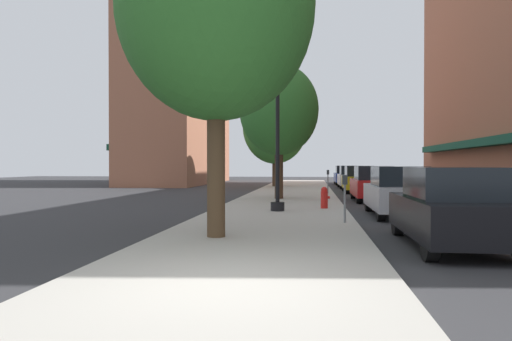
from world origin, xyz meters
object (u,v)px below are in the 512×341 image
at_px(car_blue, 345,175).
at_px(tree_far, 216,8).
at_px(fire_hydrant, 324,197).
at_px(car_yellow, 358,180).
at_px(car_white, 351,177).
at_px(parking_meter_far, 345,193).
at_px(car_red, 373,184).
at_px(lamppost, 278,122).
at_px(tree_mid, 275,127).
at_px(car_silver, 398,192).
at_px(tree_near, 279,110).
at_px(parking_meter_near, 328,178).
at_px(car_black, 451,208).

bearing_deg(car_blue, tree_far, -97.45).
height_order(fire_hydrant, tree_far, tree_far).
relative_size(car_yellow, car_white, 1.00).
bearing_deg(car_blue, parking_meter_far, -92.42).
bearing_deg(car_red, lamppost, -120.28).
relative_size(tree_mid, car_silver, 1.68).
relative_size(tree_near, car_silver, 1.48).
xyz_separation_m(tree_far, car_silver, (4.95, 5.96, -4.36)).
height_order(parking_meter_near, parking_meter_far, same).
bearing_deg(tree_far, lamppost, 81.42).
distance_m(parking_meter_near, car_red, 4.79).
xyz_separation_m(parking_meter_far, tree_near, (-2.46, 9.23, 3.36)).
height_order(parking_meter_far, tree_mid, tree_mid).
bearing_deg(lamppost, car_silver, -2.06).
bearing_deg(car_yellow, parking_meter_near, -128.51).
bearing_deg(car_blue, car_yellow, -88.51).
bearing_deg(fire_hydrant, parking_meter_near, 87.37).
xyz_separation_m(lamppost, tree_mid, (-1.57, 19.09, 1.36)).
relative_size(parking_meter_near, car_blue, 0.30).
bearing_deg(parking_meter_far, lamppost, 123.48).
bearing_deg(car_black, car_red, 90.56).
xyz_separation_m(tree_near, car_blue, (4.41, 19.33, -3.50)).
bearing_deg(tree_far, tree_mid, 91.47).
height_order(lamppost, car_white, lamppost).
xyz_separation_m(fire_hydrant, tree_mid, (-3.20, 17.89, 4.05)).
height_order(tree_near, car_white, tree_near).
relative_size(parking_meter_near, car_black, 0.30).
distance_m(fire_hydrant, tree_near, 6.49).
bearing_deg(car_black, tree_mid, 103.05).
bearing_deg(tree_far, fire_hydrant, 70.71).
bearing_deg(tree_far, parking_meter_far, 44.54).
distance_m(lamppost, parking_meter_far, 4.40).
relative_size(fire_hydrant, car_silver, 0.18).
distance_m(lamppost, parking_meter_near, 11.35).
bearing_deg(tree_mid, car_blue, 48.45).
distance_m(tree_far, car_red, 14.28).
relative_size(tree_near, car_black, 1.48).
height_order(tree_mid, car_black, tree_mid).
xyz_separation_m(tree_mid, tree_far, (0.65, -25.19, 0.61)).
bearing_deg(tree_near, car_blue, 77.16).
relative_size(parking_meter_near, car_silver, 0.30).
height_order(fire_hydrant, car_yellow, car_yellow).
bearing_deg(lamppost, car_yellow, 73.37).
bearing_deg(tree_far, car_silver, 50.27).
xyz_separation_m(tree_near, car_red, (4.41, 0.48, -3.50)).
bearing_deg(car_silver, parking_meter_near, 100.51).
bearing_deg(car_black, lamppost, 123.54).
bearing_deg(parking_meter_near, tree_near, -116.85).
height_order(car_red, car_blue, same).
bearing_deg(parking_meter_near, parking_meter_far, -90.00).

